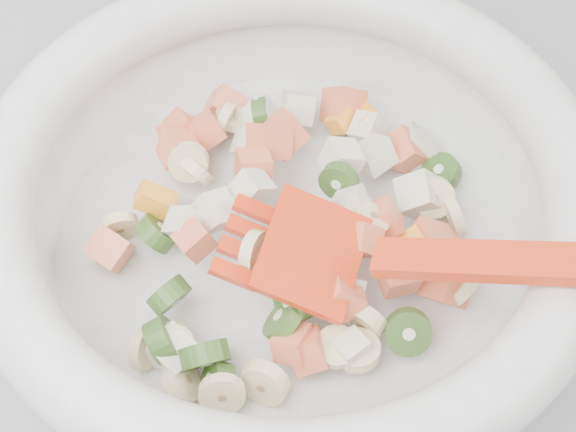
{
  "coord_description": "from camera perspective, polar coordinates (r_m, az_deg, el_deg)",
  "views": [
    {
      "loc": [
        -0.04,
        1.15,
        1.37
      ],
      "look_at": [
        -0.02,
        1.46,
        0.95
      ],
      "focal_mm": 55.0,
      "sensor_mm": 36.0,
      "label": 1
    }
  ],
  "objects": [
    {
      "name": "mixing_bowl",
      "position": [
        0.52,
        0.06,
        0.57
      ],
      "size": [
        0.43,
        0.37,
        0.14
      ],
      "color": "white",
      "rests_on": "counter"
    }
  ]
}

